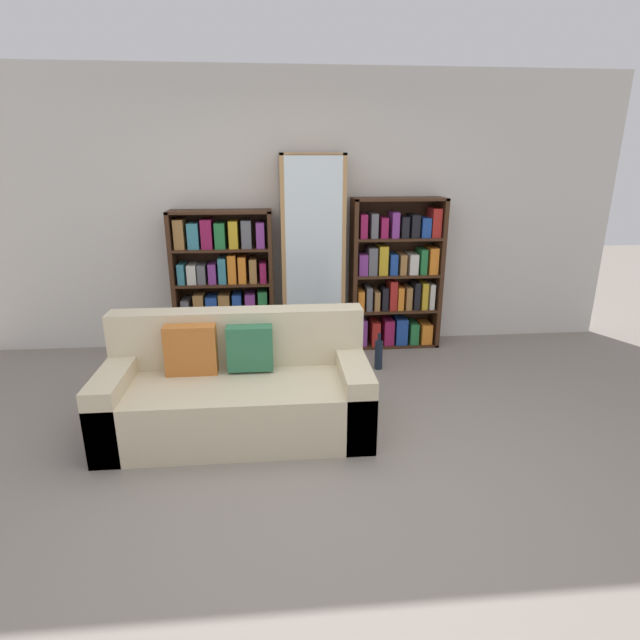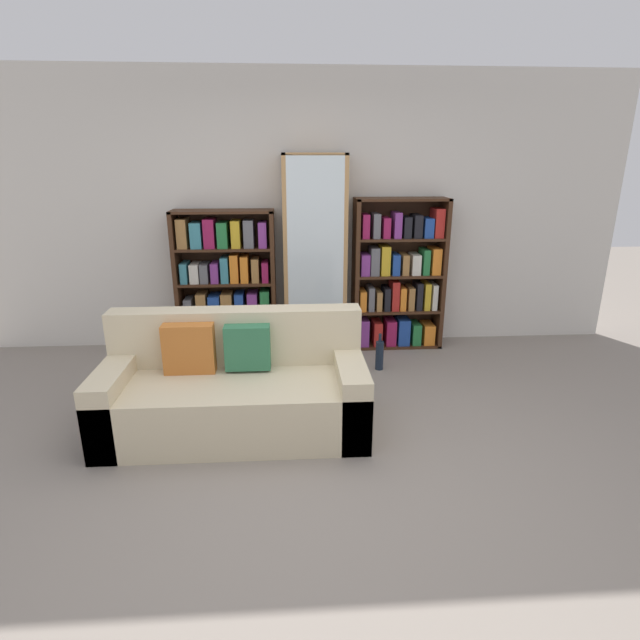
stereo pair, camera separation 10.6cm
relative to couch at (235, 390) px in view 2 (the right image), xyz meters
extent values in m
plane|color=gray|center=(0.58, -0.62, -0.29)|extent=(16.00, 16.00, 0.00)
cube|color=beige|center=(0.58, 1.81, 1.06)|extent=(6.48, 0.06, 2.70)
cube|color=beige|center=(0.00, -0.05, -0.09)|extent=(1.84, 0.80, 0.40)
cube|color=beige|center=(0.00, 0.25, 0.32)|extent=(1.84, 0.20, 0.42)
cube|color=beige|center=(-0.82, -0.05, -0.03)|extent=(0.20, 0.80, 0.52)
cube|color=beige|center=(0.82, -0.05, -0.03)|extent=(0.20, 0.80, 0.52)
cube|color=#B76628|center=(-0.32, 0.09, 0.29)|extent=(0.36, 0.12, 0.36)
cube|color=#2D6B47|center=(0.10, 0.09, 0.29)|extent=(0.32, 0.12, 0.32)
cube|color=#3D2314|center=(-0.69, 1.60, 0.41)|extent=(0.04, 0.32, 1.41)
cube|color=#3D2314|center=(0.25, 1.60, 0.41)|extent=(0.04, 0.32, 1.41)
cube|color=#3D2314|center=(-0.22, 1.60, 1.10)|extent=(0.98, 0.32, 0.02)
cube|color=#3D2314|center=(-0.22, 1.60, -0.28)|extent=(0.98, 0.32, 0.02)
cube|color=#3D2314|center=(-0.22, 1.76, 0.41)|extent=(0.98, 0.01, 1.41)
cube|color=#3D2314|center=(-0.22, 1.60, 0.07)|extent=(0.90, 0.32, 0.02)
cube|color=#3D2314|center=(-0.22, 1.60, 0.41)|extent=(0.90, 0.32, 0.02)
cube|color=#3D2314|center=(-0.22, 1.60, 0.75)|extent=(0.90, 0.32, 0.02)
cube|color=black|center=(-0.59, 1.59, -0.14)|extent=(0.08, 0.24, 0.25)
cube|color=gold|center=(-0.47, 1.59, -0.15)|extent=(0.09, 0.24, 0.23)
cube|color=orange|center=(-0.35, 1.59, -0.15)|extent=(0.08, 0.24, 0.24)
cube|color=teal|center=(-0.22, 1.59, -0.16)|extent=(0.09, 0.24, 0.21)
cube|color=#5B5B60|center=(-0.09, 1.59, -0.18)|extent=(0.09, 0.24, 0.18)
cube|color=#7A3384|center=(0.03, 1.59, -0.16)|extent=(0.09, 0.24, 0.22)
cube|color=gold|center=(0.16, 1.59, -0.14)|extent=(0.09, 0.24, 0.26)
cube|color=#5B5B60|center=(-0.60, 1.59, 0.17)|extent=(0.08, 0.24, 0.18)
cube|color=olive|center=(-0.47, 1.59, 0.20)|extent=(0.10, 0.24, 0.23)
cube|color=#1E4293|center=(-0.34, 1.59, 0.19)|extent=(0.11, 0.24, 0.21)
cube|color=olive|center=(-0.22, 1.59, 0.20)|extent=(0.11, 0.24, 0.23)
cube|color=#1E4293|center=(-0.10, 1.59, 0.20)|extent=(0.09, 0.24, 0.22)
cube|color=#7A3384|center=(0.03, 1.59, 0.20)|extent=(0.10, 0.24, 0.23)
cube|color=#237038|center=(0.16, 1.59, 0.21)|extent=(0.09, 0.24, 0.25)
cube|color=teal|center=(-0.61, 1.59, 0.52)|extent=(0.07, 0.24, 0.20)
cube|color=beige|center=(-0.51, 1.59, 0.52)|extent=(0.09, 0.24, 0.19)
cube|color=#5B5B60|center=(-0.42, 1.59, 0.52)|extent=(0.08, 0.24, 0.19)
cube|color=#7A3384|center=(-0.32, 1.59, 0.52)|extent=(0.07, 0.24, 0.19)
cube|color=teal|center=(-0.22, 1.59, 0.55)|extent=(0.07, 0.24, 0.25)
cube|color=orange|center=(-0.13, 1.59, 0.56)|extent=(0.08, 0.24, 0.27)
cube|color=orange|center=(-0.03, 1.59, 0.55)|extent=(0.07, 0.24, 0.26)
cube|color=olive|center=(0.08, 1.59, 0.54)|extent=(0.07, 0.24, 0.23)
cube|color=#8E1947|center=(0.17, 1.59, 0.52)|extent=(0.06, 0.24, 0.20)
cube|color=olive|center=(-0.60, 1.59, 0.90)|extent=(0.09, 0.24, 0.28)
cube|color=teal|center=(-0.47, 1.59, 0.89)|extent=(0.10, 0.24, 0.24)
cube|color=#8E1947|center=(-0.34, 1.59, 0.90)|extent=(0.10, 0.24, 0.28)
cube|color=#237038|center=(-0.22, 1.59, 0.89)|extent=(0.10, 0.24, 0.24)
cube|color=gold|center=(-0.10, 1.59, 0.89)|extent=(0.08, 0.24, 0.26)
cube|color=#5B5B60|center=(0.03, 1.59, 0.90)|extent=(0.09, 0.24, 0.26)
cube|color=#7A3384|center=(0.16, 1.59, 0.89)|extent=(0.08, 0.24, 0.24)
cube|color=#AD7F4C|center=(0.37, 1.58, 0.67)|extent=(0.04, 0.36, 1.93)
cube|color=#AD7F4C|center=(0.95, 1.58, 0.67)|extent=(0.04, 0.36, 1.93)
cube|color=#AD7F4C|center=(0.66, 1.58, 1.62)|extent=(0.61, 0.36, 0.02)
cube|color=#AD7F4C|center=(0.66, 1.58, -0.28)|extent=(0.61, 0.36, 0.02)
cube|color=#AD7F4C|center=(0.66, 1.76, 0.67)|extent=(0.61, 0.01, 1.93)
cube|color=silver|center=(0.66, 1.41, 0.67)|extent=(0.53, 0.01, 1.90)
cube|color=#AD7F4C|center=(0.66, 1.58, 0.11)|extent=(0.53, 0.32, 0.02)
cube|color=#AD7F4C|center=(0.66, 1.58, 0.48)|extent=(0.53, 0.32, 0.02)
cube|color=#AD7F4C|center=(0.66, 1.58, 0.86)|extent=(0.53, 0.32, 0.02)
cube|color=#AD7F4C|center=(0.66, 1.58, 1.23)|extent=(0.53, 0.32, 0.02)
cylinder|color=silver|center=(0.46, 1.58, -0.22)|extent=(0.01, 0.01, 0.09)
cone|color=silver|center=(0.46, 1.58, -0.12)|extent=(0.07, 0.07, 0.11)
cylinder|color=silver|center=(0.56, 1.59, -0.22)|extent=(0.01, 0.01, 0.09)
cone|color=silver|center=(0.56, 1.59, -0.12)|extent=(0.07, 0.07, 0.11)
cylinder|color=silver|center=(0.66, 1.60, -0.22)|extent=(0.01, 0.01, 0.09)
cone|color=silver|center=(0.66, 1.60, -0.12)|extent=(0.07, 0.07, 0.11)
cylinder|color=silver|center=(0.76, 1.60, -0.22)|extent=(0.01, 0.01, 0.09)
cone|color=silver|center=(0.76, 1.60, -0.12)|extent=(0.07, 0.07, 0.11)
cylinder|color=silver|center=(0.86, 1.57, -0.22)|extent=(0.01, 0.01, 0.09)
cone|color=silver|center=(0.86, 1.57, -0.12)|extent=(0.07, 0.07, 0.11)
cylinder|color=silver|center=(0.45, 1.59, 0.16)|extent=(0.01, 0.01, 0.07)
cone|color=silver|center=(0.45, 1.59, 0.24)|extent=(0.06, 0.06, 0.09)
cylinder|color=silver|center=(0.54, 1.57, 0.16)|extent=(0.01, 0.01, 0.07)
cone|color=silver|center=(0.54, 1.57, 0.24)|extent=(0.06, 0.06, 0.09)
cylinder|color=silver|center=(0.62, 1.60, 0.16)|extent=(0.01, 0.01, 0.07)
cone|color=silver|center=(0.62, 1.60, 0.24)|extent=(0.06, 0.06, 0.09)
cylinder|color=silver|center=(0.70, 1.59, 0.16)|extent=(0.01, 0.01, 0.07)
cone|color=silver|center=(0.70, 1.59, 0.24)|extent=(0.06, 0.06, 0.09)
cylinder|color=silver|center=(0.78, 1.58, 0.16)|extent=(0.01, 0.01, 0.07)
cone|color=silver|center=(0.78, 1.58, 0.24)|extent=(0.06, 0.06, 0.09)
cylinder|color=silver|center=(0.87, 1.59, 0.16)|extent=(0.01, 0.01, 0.07)
cone|color=silver|center=(0.87, 1.59, 0.24)|extent=(0.06, 0.06, 0.09)
cylinder|color=silver|center=(0.45, 1.57, 0.53)|extent=(0.01, 0.01, 0.07)
cone|color=silver|center=(0.45, 1.57, 0.61)|extent=(0.06, 0.06, 0.09)
cylinder|color=silver|center=(0.54, 1.59, 0.53)|extent=(0.01, 0.01, 0.07)
cone|color=silver|center=(0.54, 1.59, 0.61)|extent=(0.06, 0.06, 0.09)
cylinder|color=silver|center=(0.62, 1.58, 0.53)|extent=(0.01, 0.01, 0.07)
cone|color=silver|center=(0.62, 1.58, 0.61)|extent=(0.06, 0.06, 0.09)
cylinder|color=silver|center=(0.70, 1.60, 0.53)|extent=(0.01, 0.01, 0.07)
cone|color=silver|center=(0.70, 1.60, 0.61)|extent=(0.06, 0.06, 0.09)
cylinder|color=silver|center=(0.78, 1.58, 0.53)|extent=(0.01, 0.01, 0.07)
cone|color=silver|center=(0.78, 1.58, 0.61)|extent=(0.06, 0.06, 0.09)
cylinder|color=silver|center=(0.87, 1.59, 0.53)|extent=(0.01, 0.01, 0.07)
cone|color=silver|center=(0.87, 1.59, 0.61)|extent=(0.06, 0.06, 0.09)
cylinder|color=silver|center=(0.45, 1.58, 0.91)|extent=(0.01, 0.01, 0.09)
cone|color=silver|center=(0.45, 1.58, 1.01)|extent=(0.06, 0.06, 0.11)
cylinder|color=silver|center=(0.54, 1.59, 0.91)|extent=(0.01, 0.01, 0.09)
cone|color=silver|center=(0.54, 1.59, 1.01)|extent=(0.06, 0.06, 0.11)
cylinder|color=silver|center=(0.62, 1.58, 0.91)|extent=(0.01, 0.01, 0.09)
cone|color=silver|center=(0.62, 1.58, 1.01)|extent=(0.06, 0.06, 0.11)
cylinder|color=silver|center=(0.70, 1.59, 0.91)|extent=(0.01, 0.01, 0.09)
cone|color=silver|center=(0.70, 1.59, 1.01)|extent=(0.06, 0.06, 0.11)
cylinder|color=silver|center=(0.78, 1.59, 0.91)|extent=(0.01, 0.01, 0.09)
cone|color=silver|center=(0.78, 1.59, 1.01)|extent=(0.06, 0.06, 0.11)
cylinder|color=silver|center=(0.87, 1.60, 0.91)|extent=(0.01, 0.01, 0.09)
cone|color=silver|center=(0.87, 1.60, 1.01)|extent=(0.06, 0.06, 0.11)
cylinder|color=silver|center=(0.50, 1.60, 1.28)|extent=(0.01, 0.01, 0.07)
cone|color=silver|center=(0.50, 1.60, 1.36)|extent=(0.09, 0.09, 0.08)
cylinder|color=silver|center=(0.66, 1.59, 1.28)|extent=(0.01, 0.01, 0.07)
cone|color=silver|center=(0.66, 1.59, 1.36)|extent=(0.09, 0.09, 0.08)
cylinder|color=silver|center=(0.82, 1.58, 1.28)|extent=(0.01, 0.01, 0.07)
cone|color=silver|center=(0.82, 1.58, 1.36)|extent=(0.09, 0.09, 0.08)
cube|color=#3D2314|center=(1.07, 1.60, 0.46)|extent=(0.04, 0.32, 1.51)
cube|color=#3D2314|center=(1.95, 1.60, 0.46)|extent=(0.04, 0.32, 1.51)
cube|color=#3D2314|center=(1.51, 1.60, 1.21)|extent=(0.91, 0.32, 0.02)
cube|color=#3D2314|center=(1.51, 1.60, -0.28)|extent=(0.91, 0.32, 0.02)
cube|color=#3D2314|center=(1.51, 1.76, 0.46)|extent=(0.91, 0.01, 1.51)
cube|color=#3D2314|center=(1.51, 1.60, 0.10)|extent=(0.83, 0.32, 0.02)
cube|color=#3D2314|center=(1.51, 1.60, 0.46)|extent=(0.83, 0.32, 0.02)
cube|color=#3D2314|center=(1.51, 1.60, 0.83)|extent=(0.83, 0.32, 0.02)
cube|color=#7A3384|center=(1.17, 1.59, -0.13)|extent=(0.09, 0.24, 0.28)
cube|color=#AD231E|center=(1.31, 1.59, -0.14)|extent=(0.08, 0.24, 0.25)
cube|color=#8E1947|center=(1.44, 1.59, -0.14)|extent=(0.10, 0.24, 0.26)
cube|color=#1E4293|center=(1.58, 1.59, -0.13)|extent=(0.12, 0.24, 0.27)
cube|color=#237038|center=(1.71, 1.59, -0.16)|extent=(0.09, 0.24, 0.22)
cube|color=orange|center=(1.84, 1.59, -0.16)|extent=(0.11, 0.24, 0.21)
cube|color=orange|center=(1.14, 1.59, 0.21)|extent=(0.06, 0.24, 0.20)
cube|color=#5B5B60|center=(1.23, 1.59, 0.23)|extent=(0.06, 0.24, 0.24)
cube|color=olive|center=(1.31, 1.59, 0.21)|extent=(0.05, 0.24, 0.20)
cube|color=black|center=(1.39, 1.59, 0.23)|extent=(0.06, 0.24, 0.23)
cube|color=#AD231E|center=(1.47, 1.59, 0.26)|extent=(0.07, 0.24, 0.30)
cube|color=orange|center=(1.55, 1.59, 0.23)|extent=(0.06, 0.24, 0.23)
cube|color=olive|center=(1.63, 1.59, 0.23)|extent=(0.06, 0.24, 0.23)
cube|color=black|center=(1.71, 1.59, 0.25)|extent=(0.06, 0.24, 0.28)
cube|color=gold|center=(1.80, 1.59, 0.25)|extent=(0.06, 0.24, 0.27)
cube|color=beige|center=(1.87, 1.59, 0.24)|extent=(0.05, 0.24, 0.26)
cube|color=#7A3384|center=(1.16, 1.59, 0.58)|extent=(0.09, 0.24, 0.21)
cube|color=#5B5B60|center=(1.25, 1.59, 0.61)|extent=(0.08, 0.24, 0.27)
cube|color=gold|center=(1.36, 1.59, 0.62)|extent=(0.09, 0.24, 0.29)
cube|color=#1E4293|center=(1.46, 1.59, 0.58)|extent=(0.07, 0.24, 0.21)
cube|color=olive|center=(1.56, 1.59, 0.58)|extent=(0.06, 0.24, 0.20)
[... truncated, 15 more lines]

